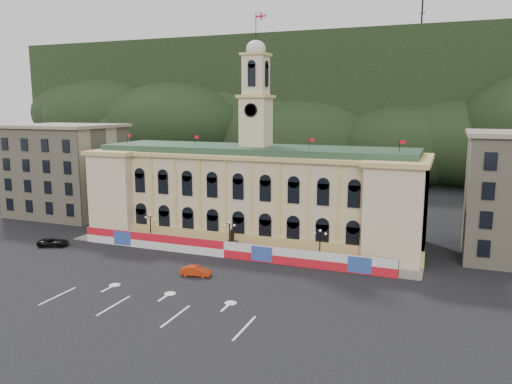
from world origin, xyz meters
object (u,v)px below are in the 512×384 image
at_px(statue, 232,245).
at_px(red_sedan, 196,271).
at_px(black_suv, 53,242).
at_px(lamp_center, 230,234).

distance_m(statue, red_sedan, 11.74).
bearing_deg(black_suv, lamp_center, -98.83).
bearing_deg(statue, red_sedan, -90.45).
xyz_separation_m(lamp_center, red_sedan, (-0.09, -10.73, -2.40)).
xyz_separation_m(statue, red_sedan, (-0.09, -11.73, -0.52)).
xyz_separation_m(statue, black_suv, (-28.17, -7.42, -0.52)).
relative_size(statue, red_sedan, 0.88).
relative_size(lamp_center, black_suv, 0.97).
height_order(statue, lamp_center, lamp_center).
height_order(lamp_center, black_suv, lamp_center).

